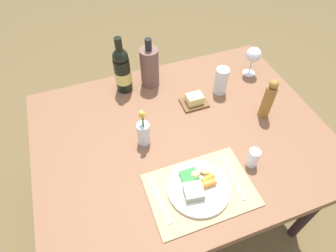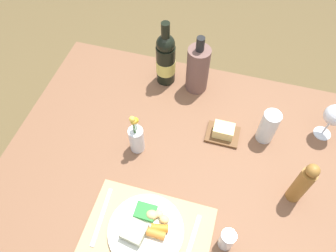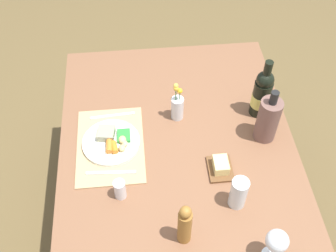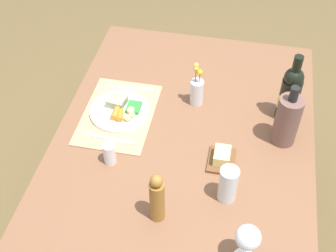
# 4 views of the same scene
# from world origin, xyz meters

# --- Properties ---
(ground_plane) EXTENTS (8.00, 8.00, 0.00)m
(ground_plane) POSITION_xyz_m (0.00, 0.00, 0.00)
(ground_plane) COLOR brown
(dining_table) EXTENTS (1.34, 1.02, 0.72)m
(dining_table) POSITION_xyz_m (0.00, 0.00, 0.66)
(dining_table) COLOR brown
(dining_table) RESTS_ON ground_plane
(placemat) EXTENTS (0.42, 0.29, 0.01)m
(placemat) POSITION_xyz_m (-0.04, -0.29, 0.72)
(placemat) COLOR tan
(placemat) RESTS_ON dining_table
(dinner_plate) EXTENTS (0.25, 0.25, 0.05)m
(dinner_plate) POSITION_xyz_m (-0.04, -0.28, 0.74)
(dinner_plate) COLOR white
(dinner_plate) RESTS_ON placemat
(fork) EXTENTS (0.03, 0.20, 0.00)m
(fork) POSITION_xyz_m (-0.20, -0.28, 0.72)
(fork) COLOR silver
(fork) RESTS_ON placemat
(knife) EXTENTS (0.03, 0.21, 0.00)m
(knife) POSITION_xyz_m (0.11, -0.29, 0.72)
(knife) COLOR silver
(knife) RESTS_ON placemat
(butter_dish) EXTENTS (0.13, 0.10, 0.06)m
(butter_dish) POSITION_xyz_m (0.13, 0.16, 0.74)
(butter_dish) COLOR brown
(butter_dish) RESTS_ON dining_table
(salt_shaker) EXTENTS (0.05, 0.05, 0.09)m
(salt_shaker) POSITION_xyz_m (0.21, -0.25, 0.76)
(salt_shaker) COLOR white
(salt_shaker) RESTS_ON dining_table
(wine_glass) EXTENTS (0.08, 0.08, 0.17)m
(wine_glass) POSITION_xyz_m (0.51, 0.28, 0.84)
(wine_glass) COLOR white
(wine_glass) RESTS_ON dining_table
(pepper_mill) EXTENTS (0.05, 0.05, 0.22)m
(pepper_mill) POSITION_xyz_m (0.42, -0.02, 0.82)
(pepper_mill) COLOR #A26C2C
(pepper_mill) RESTS_ON dining_table
(cooler_bottle) EXTENTS (0.09, 0.09, 0.27)m
(cooler_bottle) POSITION_xyz_m (-0.03, 0.38, 0.83)
(cooler_bottle) COLOR brown
(cooler_bottle) RESTS_ON dining_table
(water_tumbler) EXTENTS (0.07, 0.07, 0.15)m
(water_tumbler) POSITION_xyz_m (0.29, 0.20, 0.78)
(water_tumbler) COLOR silver
(water_tumbler) RESTS_ON dining_table
(flower_vase) EXTENTS (0.06, 0.06, 0.21)m
(flower_vase) POSITION_xyz_m (-0.18, 0.02, 0.79)
(flower_vase) COLOR silver
(flower_vase) RESTS_ON dining_table
(wine_bottle) EXTENTS (0.08, 0.08, 0.31)m
(wine_bottle) POSITION_xyz_m (-0.17, 0.39, 0.84)
(wine_bottle) COLOR black
(wine_bottle) RESTS_ON dining_table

